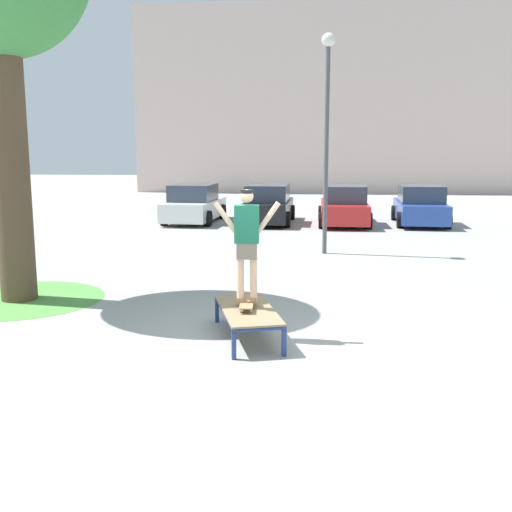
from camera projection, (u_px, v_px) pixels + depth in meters
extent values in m
plane|color=#999993|center=(267.00, 340.00, 9.06)|extent=(120.00, 120.00, 0.00)
cube|color=beige|center=(351.00, 101.00, 40.77)|extent=(28.80, 4.00, 12.17)
cube|color=navy|center=(217.00, 311.00, 9.99)|extent=(0.07, 0.07, 0.38)
cube|color=navy|center=(259.00, 309.00, 10.12)|extent=(0.07, 0.07, 0.38)
cube|color=navy|center=(234.00, 346.00, 8.21)|extent=(0.07, 0.07, 0.38)
cube|color=navy|center=(284.00, 343.00, 8.34)|extent=(0.07, 0.07, 0.38)
cylinder|color=navy|center=(224.00, 313.00, 9.06)|extent=(0.56, 1.84, 0.05)
cylinder|color=navy|center=(270.00, 311.00, 9.19)|extent=(0.56, 1.84, 0.05)
cylinder|color=navy|center=(238.00, 297.00, 10.02)|extent=(0.75, 0.25, 0.05)
cylinder|color=navy|center=(259.00, 329.00, 8.24)|extent=(0.75, 0.25, 0.05)
cube|color=#847051|center=(247.00, 309.00, 9.12)|extent=(1.25, 2.03, 0.03)
cube|color=#9E754C|center=(247.00, 302.00, 9.14)|extent=(0.24, 0.81, 0.02)
cylinder|color=silver|center=(243.00, 301.00, 9.43)|extent=(0.03, 0.06, 0.06)
cylinder|color=silver|center=(253.00, 301.00, 9.42)|extent=(0.03, 0.06, 0.06)
cylinder|color=silver|center=(241.00, 311.00, 8.88)|extent=(0.03, 0.06, 0.06)
cylinder|color=silver|center=(251.00, 311.00, 8.87)|extent=(0.03, 0.06, 0.06)
cylinder|color=beige|center=(240.00, 275.00, 9.07)|extent=(0.11, 0.11, 0.82)
cube|color=#99704C|center=(241.00, 299.00, 9.18)|extent=(0.11, 0.24, 0.07)
cylinder|color=beige|center=(254.00, 275.00, 9.06)|extent=(0.11, 0.11, 0.82)
cube|color=#99704C|center=(254.00, 299.00, 9.18)|extent=(0.11, 0.24, 0.07)
cube|color=#756B5B|center=(247.00, 251.00, 9.00)|extent=(0.31, 0.21, 0.24)
cube|color=#196647|center=(247.00, 224.00, 8.93)|extent=(0.37, 0.24, 0.56)
cylinder|color=beige|center=(227.00, 219.00, 8.93)|extent=(0.40, 0.10, 0.52)
cylinder|color=beige|center=(267.00, 219.00, 8.91)|extent=(0.40, 0.10, 0.52)
sphere|color=beige|center=(247.00, 196.00, 8.86)|extent=(0.20, 0.20, 0.20)
cylinder|color=black|center=(247.00, 191.00, 8.85)|extent=(0.19, 0.19, 0.05)
cylinder|color=brown|center=(11.00, 174.00, 11.16)|extent=(0.66, 0.66, 4.74)
cylinder|color=#519342|center=(20.00, 299.00, 11.57)|extent=(3.17, 3.17, 0.01)
cube|color=silver|center=(195.00, 209.00, 23.93)|extent=(1.98, 4.30, 0.70)
cube|color=#2D3847|center=(193.00, 192.00, 23.67)|extent=(1.70, 2.20, 0.64)
cylinder|color=black|center=(183.00, 211.00, 25.37)|extent=(0.26, 0.61, 0.60)
cylinder|color=black|center=(222.00, 212.00, 25.11)|extent=(0.26, 0.61, 0.60)
cylinder|color=black|center=(164.00, 218.00, 22.83)|extent=(0.26, 0.61, 0.60)
cylinder|color=black|center=(208.00, 218.00, 22.58)|extent=(0.26, 0.61, 0.60)
cube|color=black|center=(268.00, 210.00, 23.60)|extent=(1.86, 4.26, 0.70)
cube|color=#2D3847|center=(268.00, 193.00, 23.34)|extent=(1.64, 2.16, 0.64)
cylinder|color=black|center=(251.00, 212.00, 25.01)|extent=(0.24, 0.61, 0.60)
cylinder|color=black|center=(292.00, 212.00, 24.80)|extent=(0.24, 0.61, 0.60)
cylinder|color=black|center=(242.00, 219.00, 22.47)|extent=(0.24, 0.61, 0.60)
cylinder|color=black|center=(287.00, 219.00, 22.26)|extent=(0.24, 0.61, 0.60)
cube|color=red|center=(344.00, 211.00, 23.15)|extent=(1.75, 4.22, 0.70)
cube|color=#2D3847|center=(344.00, 194.00, 22.88)|extent=(1.58, 2.12, 0.64)
cylinder|color=black|center=(321.00, 213.00, 24.54)|extent=(0.23, 0.60, 0.60)
cylinder|color=black|center=(363.00, 213.00, 24.38)|extent=(0.23, 0.60, 0.60)
cylinder|color=black|center=(322.00, 220.00, 21.99)|extent=(0.23, 0.60, 0.60)
cylinder|color=black|center=(369.00, 221.00, 21.82)|extent=(0.23, 0.60, 0.60)
cube|color=#28479E|center=(420.00, 211.00, 23.21)|extent=(1.93, 4.29, 0.70)
cube|color=#2D3847|center=(421.00, 194.00, 22.95)|extent=(1.67, 2.18, 0.64)
cylinder|color=black|center=(394.00, 213.00, 24.64)|extent=(0.25, 0.61, 0.60)
cylinder|color=black|center=(437.00, 213.00, 24.40)|extent=(0.25, 0.61, 0.60)
cylinder|color=black|center=(400.00, 220.00, 22.10)|extent=(0.25, 0.61, 0.60)
cylinder|color=black|center=(448.00, 221.00, 21.86)|extent=(0.25, 0.61, 0.60)
cylinder|color=#4C4C51|center=(326.00, 153.00, 16.24)|extent=(0.12, 0.12, 5.50)
sphere|color=silver|center=(328.00, 40.00, 15.74)|extent=(0.36, 0.36, 0.36)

